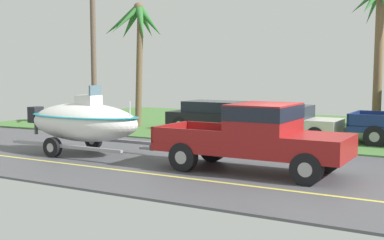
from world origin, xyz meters
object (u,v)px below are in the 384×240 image
object	(u,v)px
pickup_truck_towing	(263,135)
boat_on_trailer	(83,122)
palm_tree_mid	(382,22)
utility_pole	(93,45)
parked_sedan_far	(283,122)
parked_sedan_near	(218,117)
palm_tree_far_right	(138,30)

from	to	relation	value
pickup_truck_towing	boat_on_trailer	bearing A→B (deg)	180.00
palm_tree_mid	utility_pole	distance (m)	12.64
pickup_truck_towing	parked_sedan_far	size ratio (longest dim) A/B	1.25
parked_sedan_near	palm_tree_mid	distance (m)	8.25
parked_sedan_far	palm_tree_far_right	distance (m)	8.79
boat_on_trailer	parked_sedan_near	distance (m)	7.96
parked_sedan_far	utility_pole	xyz separation A→B (m)	(-8.04, -2.22, 3.24)
boat_on_trailer	utility_pole	bearing A→B (deg)	126.98
pickup_truck_towing	palm_tree_far_right	world-z (taller)	palm_tree_far_right
pickup_truck_towing	parked_sedan_near	bearing A→B (deg)	124.02
utility_pole	palm_tree_mid	bearing A→B (deg)	28.34
utility_pole	parked_sedan_near	bearing A→B (deg)	35.03
pickup_truck_towing	parked_sedan_far	bearing A→B (deg)	104.99
palm_tree_mid	utility_pole	size ratio (longest dim) A/B	0.89
pickup_truck_towing	palm_tree_mid	distance (m)	11.39
boat_on_trailer	parked_sedan_far	xyz separation A→B (m)	(4.52, 6.89, -0.41)
palm_tree_far_right	utility_pole	xyz separation A→B (m)	(-0.29, -2.99, -0.84)
boat_on_trailer	palm_tree_mid	size ratio (longest dim) A/B	0.84
parked_sedan_near	parked_sedan_far	bearing A→B (deg)	-15.82
boat_on_trailer	parked_sedan_near	bearing A→B (deg)	82.39
palm_tree_mid	utility_pole	world-z (taller)	utility_pole
boat_on_trailer	parked_sedan_near	world-z (taller)	boat_on_trailer
parked_sedan_far	parked_sedan_near	bearing A→B (deg)	164.18
palm_tree_far_right	utility_pole	bearing A→B (deg)	-95.60
parked_sedan_near	utility_pole	distance (m)	6.45
utility_pole	boat_on_trailer	bearing A→B (deg)	-53.02
palm_tree_far_right	utility_pole	size ratio (longest dim) A/B	0.81
pickup_truck_towing	parked_sedan_far	world-z (taller)	pickup_truck_towing
parked_sedan_near	palm_tree_mid	xyz separation A→B (m)	(6.52, 2.78, 4.21)
palm_tree_far_right	utility_pole	world-z (taller)	utility_pole
parked_sedan_near	boat_on_trailer	bearing A→B (deg)	-97.61
palm_tree_mid	palm_tree_far_right	distance (m)	11.21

